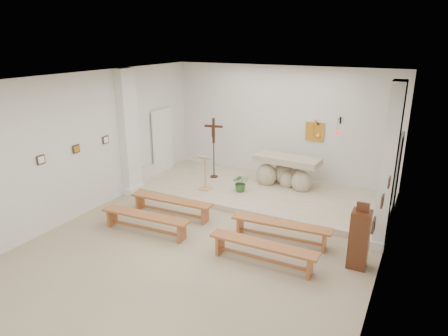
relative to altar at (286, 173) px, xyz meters
The scene contains 27 objects.
ground 4.21m from the altar, 96.83° to the right, with size 7.00×10.00×0.00m, color tan.
wall_left 5.88m from the altar, 133.85° to the right, with size 0.02×10.00×3.50m, color silver.
wall_right 5.26m from the altar, 54.20° to the right, with size 0.02×10.00×3.50m, color silver.
wall_back 1.57m from the altar, 120.63° to the left, with size 7.00×0.02×3.50m, color silver.
ceiling 5.13m from the altar, 96.83° to the right, with size 7.00×10.00×0.02m, color silver.
sanctuary_platform 0.93m from the altar, 127.40° to the right, with size 6.98×3.00×0.15m, color beige.
pilaster_left 4.59m from the altar, 150.92° to the right, with size 0.26×0.55×3.50m, color white.
pilaster_right 3.79m from the altar, 36.81° to the right, with size 0.26×0.55×3.50m, color white.
gold_wall_relief 1.50m from the altar, 55.68° to the left, with size 0.55×0.04×0.55m, color gold.
sanctuary_lamp 1.88m from the altar, 23.98° to the left, with size 0.11×0.36×0.44m.
station_frame_left_front 6.46m from the altar, 128.71° to the right, with size 0.03×0.20×0.20m, color #3A2719.
station_frame_left_mid 5.73m from the altar, 135.12° to the right, with size 0.03×0.20×0.20m, color #3A2719.
station_frame_left_rear 5.09m from the altar, 143.36° to the right, with size 0.03×0.20×0.20m, color #3A2719.
station_frame_right_front 5.90m from the altar, 59.01° to the right, with size 0.03×0.20×0.20m, color #3A2719.
station_frame_right_mid 5.09m from the altar, 53.04° to the right, with size 0.03×0.20×0.20m, color #3A2719.
station_frame_right_rear 4.36m from the altar, 44.78° to the right, with size 0.03×0.20×0.20m, color #3A2719.
radiator_left 4.19m from the altar, 159.73° to the right, with size 0.10×0.85×0.52m, color silver.
radiator_right 3.28m from the altar, 26.31° to the right, with size 0.10×0.85×0.52m, color silver.
altar is the anchor object (origin of this frame).
lectern 2.34m from the altar, 144.71° to the right, with size 0.40×0.35×1.03m.
crucifix_stand 2.33m from the altar, behind, with size 0.56×0.24×1.85m.
potted_plant 1.40m from the altar, 132.92° to the right, with size 0.47×0.41×0.52m, color #2F6227.
donation_pedestal 4.16m from the altar, 51.31° to the right, with size 0.37×0.37×1.35m.
bench_left_front 3.57m from the altar, 122.82° to the right, with size 2.20×0.45×0.46m.
bench_right_front 3.15m from the altar, 72.59° to the right, with size 2.21×0.51×0.46m.
bench_left_second 4.47m from the altar, 115.65° to the right, with size 2.20×0.48×0.46m.
bench_right_second 4.14m from the altar, 76.86° to the right, with size 2.19×0.37×0.46m.
Camera 1 is at (3.95, -6.36, 4.28)m, focal length 32.00 mm.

